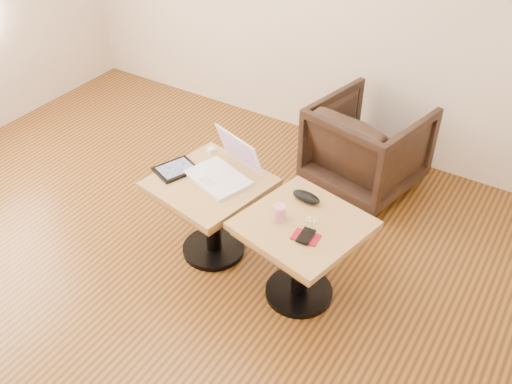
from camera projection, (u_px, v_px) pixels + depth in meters
The scene contains 11 objects.
room_shell at pixel (87, 91), 2.45m from camera, with size 4.52×4.52×2.71m.
side_table_left at pixel (211, 200), 3.37m from camera, with size 0.70×0.70×0.54m.
side_table_right at pixel (302, 242), 3.08m from camera, with size 0.71×0.71×0.54m.
laptop at pixel (225, 169), 3.30m from camera, with size 0.44×0.42×0.25m.
tablet at pixel (176, 169), 3.37m from camera, with size 0.26×0.28×0.02m.
charging_adapter at pixel (211, 150), 3.53m from camera, with size 0.04×0.04×0.03m, color white.
glasses_case at pixel (306, 197), 3.13m from camera, with size 0.17×0.07×0.05m, color black.
striped_cup at pixel (279, 213), 2.99m from camera, with size 0.07×0.07×0.09m, color #D0386C.
earbuds_tangle at pixel (311, 221), 3.00m from camera, with size 0.07×0.04×0.01m.
phone_on_sleeve at pixel (306, 237), 2.90m from camera, with size 0.15×0.13×0.02m.
armchair at pixel (367, 146), 4.00m from camera, with size 0.69×0.71×0.64m, color #311F15.
Camera 1 is at (1.79, -1.49, 2.49)m, focal length 40.00 mm.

